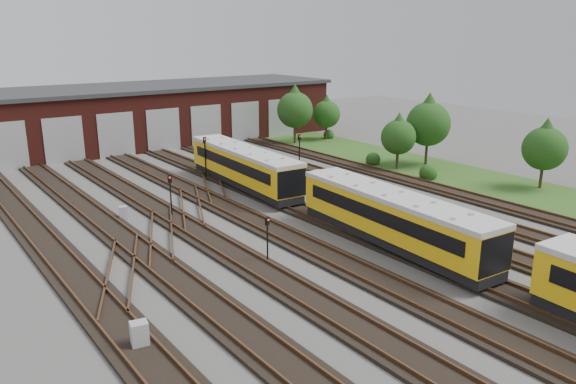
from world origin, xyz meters
TOP-DOWN VIEW (x-y plane):
  - ground at (0.00, 0.00)m, footprint 120.00×120.00m
  - track_network at (-0.17, 0.59)m, footprint 30.40×70.00m
  - maintenance_shed at (-0.01, 39.97)m, footprint 51.00×12.50m
  - grass_verge at (19.00, 10.00)m, footprint 8.00×55.00m
  - metro_train at (2.00, 0.64)m, footprint 3.38×46.09m
  - signal_mast_0 at (-5.83, 13.23)m, footprint 0.29×0.28m
  - signal_mast_1 at (-4.98, 3.07)m, footprint 0.24×0.23m
  - signal_mast_2 at (0.98, 21.13)m, footprint 0.30×0.29m
  - signal_mast_3 at (9.99, 19.88)m, footprint 0.28×0.26m
  - relay_cabinet_0 at (-13.82, -1.07)m, footprint 0.76×0.68m
  - relay_cabinet_1 at (-8.58, 14.76)m, footprint 0.63×0.57m
  - relay_cabinet_2 at (1.86, 13.79)m, footprint 0.69×0.63m
  - relay_cabinet_3 at (8.04, 14.86)m, footprint 0.62×0.54m
  - relay_cabinet_4 at (4.73, 13.11)m, footprint 0.67×0.61m
  - tree_0 at (16.52, 29.27)m, footprint 3.98×3.98m
  - tree_1 at (20.87, 29.01)m, footprint 3.13×3.13m
  - tree_2 at (20.14, 13.62)m, footprint 4.07×4.07m
  - tree_3 at (16.59, 13.94)m, footprint 3.12×3.12m
  - tree_4 at (20.94, 2.65)m, footprint 3.41×3.41m
  - bush_0 at (16.00, 9.83)m, footprint 1.51×1.51m
  - bush_1 at (16.16, 16.55)m, footprint 1.37×1.37m
  - bush_2 at (21.57, 29.37)m, footprint 1.24×1.24m

SIDE VIEW (x-z plane):
  - ground at x=0.00m, z-range 0.00..0.00m
  - grass_verge at x=19.00m, z-range 0.00..0.05m
  - track_network at x=-0.17m, z-range -0.06..0.27m
  - relay_cabinet_1 at x=-8.58m, z-range 0.00..0.88m
  - relay_cabinet_4 at x=4.73m, z-range 0.00..0.91m
  - relay_cabinet_3 at x=8.04m, z-range 0.00..0.95m
  - relay_cabinet_2 at x=1.86m, z-range 0.00..0.96m
  - relay_cabinet_0 at x=-13.82m, z-range 0.00..1.12m
  - bush_2 at x=21.57m, z-range 0.00..1.24m
  - bush_1 at x=16.16m, z-range 0.00..1.37m
  - bush_0 at x=16.00m, z-range 0.00..1.51m
  - signal_mast_1 at x=-4.98m, z-range 0.37..2.92m
  - metro_train at x=2.00m, z-range 0.37..3.25m
  - signal_mast_0 at x=-5.83m, z-range 0.43..3.35m
  - signal_mast_3 at x=9.99m, z-range 0.45..3.48m
  - signal_mast_2 at x=0.98m, z-range 0.48..4.04m
  - maintenance_shed at x=-0.01m, z-range 0.03..6.38m
  - tree_3 at x=16.59m, z-range 0.74..5.91m
  - tree_1 at x=20.87m, z-range 0.74..5.93m
  - tree_4 at x=20.94m, z-range 0.80..6.46m
  - tree_0 at x=16.52m, z-range 0.94..7.53m
  - tree_2 at x=20.14m, z-range 0.96..7.70m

